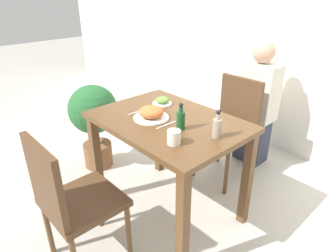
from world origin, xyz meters
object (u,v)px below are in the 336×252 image
(chair_far, at_px, (231,124))
(chair_near, at_px, (70,198))
(side_plate, at_px, (162,101))
(condiment_bottle, at_px, (217,127))
(drink_cup, at_px, (174,137))
(person_figure, at_px, (257,105))
(potted_plant_left, at_px, (94,117))
(food_plate, at_px, (151,113))
(sauce_bottle, at_px, (181,119))

(chair_far, bearing_deg, chair_near, -91.14)
(side_plate, relative_size, condiment_bottle, 0.84)
(drink_cup, relative_size, person_figure, 0.07)
(side_plate, xyz_separation_m, condiment_bottle, (0.62, -0.12, 0.04))
(chair_near, xyz_separation_m, person_figure, (0.04, 1.85, 0.08))
(side_plate, xyz_separation_m, potted_plant_left, (-0.69, -0.22, -0.29))
(side_plate, bearing_deg, chair_near, -77.05)
(food_plate, xyz_separation_m, sauce_bottle, (0.25, 0.03, 0.03))
(chair_near, xyz_separation_m, sauce_bottle, (0.19, 0.70, 0.34))
(chair_near, relative_size, person_figure, 0.76)
(food_plate, height_order, condiment_bottle, condiment_bottle)
(side_plate, distance_m, sauce_bottle, 0.45)
(side_plate, bearing_deg, condiment_bottle, -11.00)
(drink_cup, xyz_separation_m, person_figure, (-0.26, 1.31, -0.23))
(condiment_bottle, bearing_deg, food_plate, -166.99)
(drink_cup, height_order, condiment_bottle, condiment_bottle)
(side_plate, xyz_separation_m, sauce_bottle, (0.40, -0.20, 0.04))
(chair_near, bearing_deg, drink_cup, -119.00)
(food_plate, relative_size, condiment_bottle, 1.36)
(chair_far, xyz_separation_m, person_figure, (0.01, 0.37, 0.08))
(drink_cup, relative_size, potted_plant_left, 0.10)
(chair_near, bearing_deg, chair_far, -91.14)
(drink_cup, height_order, sauce_bottle, sauce_bottle)
(chair_near, relative_size, side_plate, 5.98)
(person_figure, bearing_deg, potted_plant_left, -128.63)
(chair_far, height_order, sauce_bottle, sauce_bottle)
(drink_cup, bearing_deg, sauce_bottle, 123.79)
(chair_near, height_order, potted_plant_left, chair_near)
(chair_far, relative_size, person_figure, 0.76)
(food_plate, height_order, potted_plant_left, food_plate)
(chair_far, xyz_separation_m, potted_plant_left, (-0.93, -0.80, 0.01))
(condiment_bottle, height_order, person_figure, person_figure)
(food_plate, bearing_deg, chair_near, -84.66)
(chair_far, xyz_separation_m, food_plate, (-0.09, -0.81, 0.31))
(chair_near, height_order, sauce_bottle, sauce_bottle)
(side_plate, bearing_deg, sauce_bottle, -26.87)
(drink_cup, distance_m, condiment_bottle, 0.27)
(condiment_bottle, bearing_deg, drink_cup, -115.70)
(food_plate, bearing_deg, condiment_bottle, 13.01)
(side_plate, relative_size, sauce_bottle, 0.84)
(drink_cup, height_order, potted_plant_left, drink_cup)
(drink_cup, relative_size, sauce_bottle, 0.47)
(chair_far, bearing_deg, potted_plant_left, -139.08)
(chair_far, relative_size, drink_cup, 10.59)
(sauce_bottle, bearing_deg, side_plate, 153.13)
(food_plate, bearing_deg, drink_cup, -20.13)
(chair_far, xyz_separation_m, drink_cup, (0.27, -0.95, 0.31))
(side_plate, bearing_deg, person_figure, 75.52)
(food_plate, bearing_deg, chair_far, 83.57)
(chair_far, relative_size, condiment_bottle, 5.00)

